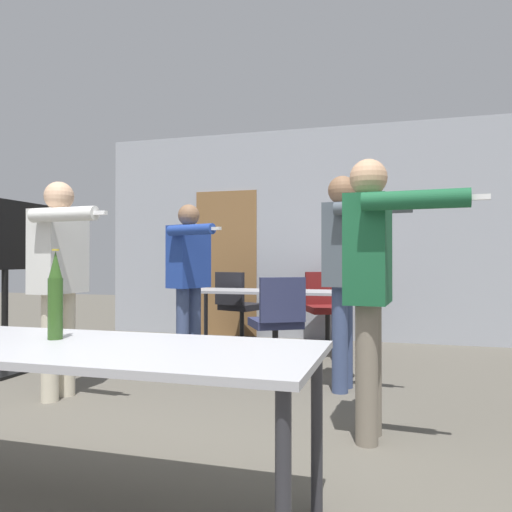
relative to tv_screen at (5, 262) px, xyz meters
The scene contains 12 objects.
back_wall 3.69m from the tv_screen, 51.02° to the left, with size 5.77×0.12×2.86m.
conference_table_near 3.12m from the tv_screen, 42.94° to the right, with size 2.10×0.76×0.72m.
conference_table_far 2.72m from the tv_screen, 38.55° to the left, with size 1.79×0.65×0.72m.
tv_screen is the anchor object (origin of this frame).
person_far_watching 1.74m from the tv_screen, 25.36° to the left, with size 0.69×0.77×1.63m.
person_center_tall 1.23m from the tv_screen, 29.13° to the right, with size 0.76×0.67×1.68m.
person_left_plaid 3.17m from the tv_screen, ahead, with size 0.78×0.70×1.76m.
person_right_polo 3.53m from the tv_screen, 13.75° to the right, with size 0.76×0.67×1.67m.
office_chair_mid_tucked 2.88m from the tv_screen, 55.88° to the left, with size 0.60×0.64×0.91m.
office_chair_far_left 3.67m from the tv_screen, 41.38° to the left, with size 0.62×0.66×0.92m.
office_chair_near_pushed 2.67m from the tv_screen, 18.82° to the left, with size 0.65×0.67×0.91m.
beer_bottle 2.95m from the tv_screen, 43.42° to the right, with size 0.06×0.06×0.40m.
Camera 1 is at (1.25, -1.50, 1.07)m, focal length 35.00 mm.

